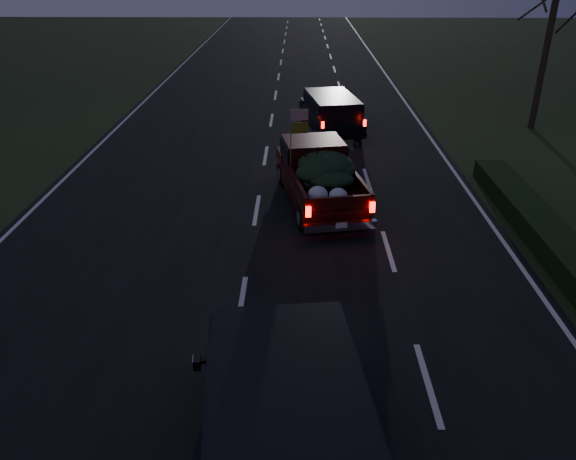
# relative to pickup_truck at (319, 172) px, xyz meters

# --- Properties ---
(ground) EXTENTS (120.00, 120.00, 0.00)m
(ground) POSITION_rel_pickup_truck_xyz_m (-1.87, -5.66, -0.98)
(ground) COLOR black
(ground) RESTS_ON ground
(road_asphalt) EXTENTS (14.00, 120.00, 0.02)m
(road_asphalt) POSITION_rel_pickup_truck_xyz_m (-1.87, -5.66, -0.97)
(road_asphalt) COLOR black
(road_asphalt) RESTS_ON ground
(hedge_row) EXTENTS (1.00, 10.00, 0.60)m
(hedge_row) POSITION_rel_pickup_truck_xyz_m (5.93, -2.66, -0.68)
(hedge_row) COLOR black
(hedge_row) RESTS_ON ground
(bare_tree_far) EXTENTS (3.60, 3.60, 7.00)m
(bare_tree_far) POSITION_rel_pickup_truck_xyz_m (9.63, 8.34, 4.25)
(bare_tree_far) COLOR black
(bare_tree_far) RESTS_ON ground
(pickup_truck) EXTENTS (2.79, 5.27, 2.62)m
(pickup_truck) POSITION_rel_pickup_truck_xyz_m (0.00, 0.00, 0.00)
(pickup_truck) COLOR #3A0B07
(pickup_truck) RESTS_ON ground
(lead_suv) EXTENTS (2.66, 4.77, 1.30)m
(lead_suv) POSITION_rel_pickup_truck_xyz_m (0.76, 7.55, -0.00)
(lead_suv) COLOR black
(lead_suv) RESTS_ON ground
(rear_suv) EXTENTS (2.85, 5.49, 1.52)m
(rear_suv) POSITION_rel_pickup_truck_xyz_m (-0.77, -10.25, 0.17)
(rear_suv) COLOR black
(rear_suv) RESTS_ON ground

